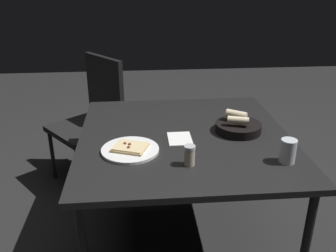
# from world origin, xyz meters

# --- Properties ---
(ground) EXTENTS (8.00, 8.00, 0.00)m
(ground) POSITION_xyz_m (0.00, 0.00, 0.00)
(ground) COLOR #242424
(dining_table) EXTENTS (1.12, 1.09, 0.71)m
(dining_table) POSITION_xyz_m (0.00, 0.00, 0.66)
(dining_table) COLOR black
(dining_table) RESTS_ON ground
(pizza_plate) EXTENTS (0.28, 0.28, 0.04)m
(pizza_plate) POSITION_xyz_m (-0.16, 0.28, 0.72)
(pizza_plate) COLOR white
(pizza_plate) RESTS_ON dining_table
(bread_basket) EXTENTS (0.24, 0.24, 0.11)m
(bread_basket) POSITION_xyz_m (0.03, -0.29, 0.74)
(bread_basket) COLOR black
(bread_basket) RESTS_ON dining_table
(beer_glass) EXTENTS (0.07, 0.07, 0.11)m
(beer_glass) POSITION_xyz_m (-0.32, -0.42, 0.76)
(beer_glass) COLOR silver
(beer_glass) RESTS_ON dining_table
(pepper_shaker) EXTENTS (0.05, 0.05, 0.09)m
(pepper_shaker) POSITION_xyz_m (-0.31, 0.02, 0.75)
(pepper_shaker) COLOR #BFB299
(pepper_shaker) RESTS_ON dining_table
(napkin) EXTENTS (0.16, 0.12, 0.00)m
(napkin) POSITION_xyz_m (-0.04, 0.03, 0.71)
(napkin) COLOR white
(napkin) RESTS_ON dining_table
(chair_near) EXTENTS (0.62, 0.62, 0.93)m
(chair_near) POSITION_xyz_m (0.84, 0.57, 0.52)
(chair_near) COLOR black
(chair_near) RESTS_ON ground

